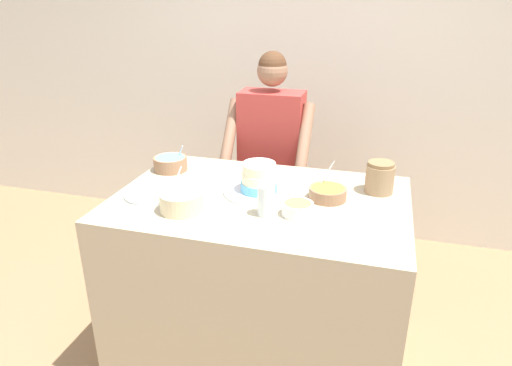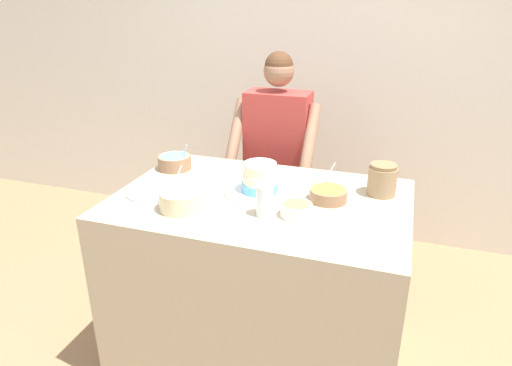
{
  "view_description": "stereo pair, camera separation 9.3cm",
  "coord_description": "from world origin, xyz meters",
  "px_view_note": "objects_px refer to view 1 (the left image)",
  "views": [
    {
      "loc": [
        0.53,
        -1.48,
        1.87
      ],
      "look_at": [
        -0.01,
        0.43,
        1.05
      ],
      "focal_mm": 32.0,
      "sensor_mm": 36.0,
      "label": 1
    },
    {
      "loc": [
        0.62,
        -1.45,
        1.87
      ],
      "look_at": [
        -0.01,
        0.43,
        1.05
      ],
      "focal_mm": 32.0,
      "sensor_mm": 36.0,
      "label": 2
    }
  ],
  "objects_px": {
    "frosting_bowl_yellow": "(298,208)",
    "frosting_bowl_blue": "(170,163)",
    "frosting_bowl_orange": "(328,193)",
    "stoneware_jar": "(380,178)",
    "ceramic_plate": "(150,194)",
    "frosting_bowl_white": "(181,201)",
    "cake": "(259,181)",
    "person_baker": "(271,151)",
    "drinking_glass": "(266,200)"
  },
  "relations": [
    {
      "from": "ceramic_plate",
      "to": "stoneware_jar",
      "type": "bearing_deg",
      "value": 17.88
    },
    {
      "from": "frosting_bowl_blue",
      "to": "drinking_glass",
      "type": "xyz_separation_m",
      "value": [
        0.66,
        -0.4,
        0.03
      ]
    },
    {
      "from": "person_baker",
      "to": "cake",
      "type": "bearing_deg",
      "value": -80.58
    },
    {
      "from": "frosting_bowl_yellow",
      "to": "frosting_bowl_blue",
      "type": "height_order",
      "value": "frosting_bowl_blue"
    },
    {
      "from": "frosting_bowl_blue",
      "to": "person_baker",
      "type": "bearing_deg",
      "value": 51.58
    },
    {
      "from": "frosting_bowl_orange",
      "to": "frosting_bowl_blue",
      "type": "xyz_separation_m",
      "value": [
        -0.9,
        0.15,
        0.01
      ]
    },
    {
      "from": "frosting_bowl_white",
      "to": "ceramic_plate",
      "type": "relative_size",
      "value": 0.78
    },
    {
      "from": "stoneware_jar",
      "to": "frosting_bowl_yellow",
      "type": "bearing_deg",
      "value": -133.01
    },
    {
      "from": "frosting_bowl_yellow",
      "to": "ceramic_plate",
      "type": "bearing_deg",
      "value": 178.76
    },
    {
      "from": "ceramic_plate",
      "to": "cake",
      "type": "bearing_deg",
      "value": 19.62
    },
    {
      "from": "person_baker",
      "to": "drinking_glass",
      "type": "height_order",
      "value": "person_baker"
    },
    {
      "from": "drinking_glass",
      "to": "frosting_bowl_orange",
      "type": "bearing_deg",
      "value": 45.64
    },
    {
      "from": "cake",
      "to": "frosting_bowl_blue",
      "type": "bearing_deg",
      "value": 163.43
    },
    {
      "from": "frosting_bowl_blue",
      "to": "cake",
      "type": "bearing_deg",
      "value": -16.57
    },
    {
      "from": "frosting_bowl_yellow",
      "to": "drinking_glass",
      "type": "xyz_separation_m",
      "value": [
        -0.14,
        -0.04,
        0.04
      ]
    },
    {
      "from": "frosting_bowl_orange",
      "to": "drinking_glass",
      "type": "xyz_separation_m",
      "value": [
        -0.24,
        -0.25,
        0.04
      ]
    },
    {
      "from": "person_baker",
      "to": "frosting_bowl_yellow",
      "type": "height_order",
      "value": "person_baker"
    },
    {
      "from": "cake",
      "to": "ceramic_plate",
      "type": "xyz_separation_m",
      "value": [
        -0.51,
        -0.18,
        -0.06
      ]
    },
    {
      "from": "cake",
      "to": "frosting_bowl_orange",
      "type": "relative_size",
      "value": 1.98
    },
    {
      "from": "frosting_bowl_white",
      "to": "frosting_bowl_yellow",
      "type": "bearing_deg",
      "value": 10.85
    },
    {
      "from": "stoneware_jar",
      "to": "drinking_glass",
      "type": "bearing_deg",
      "value": -139.87
    },
    {
      "from": "frosting_bowl_blue",
      "to": "frosting_bowl_white",
      "type": "bearing_deg",
      "value": -59.12
    },
    {
      "from": "person_baker",
      "to": "cake",
      "type": "distance_m",
      "value": 0.74
    },
    {
      "from": "frosting_bowl_white",
      "to": "frosting_bowl_yellow",
      "type": "relative_size",
      "value": 1.39
    },
    {
      "from": "person_baker",
      "to": "stoneware_jar",
      "type": "height_order",
      "value": "person_baker"
    },
    {
      "from": "frosting_bowl_white",
      "to": "frosting_bowl_yellow",
      "type": "height_order",
      "value": "frosting_bowl_white"
    },
    {
      "from": "cake",
      "to": "stoneware_jar",
      "type": "bearing_deg",
      "value": 16.32
    },
    {
      "from": "frosting_bowl_orange",
      "to": "frosting_bowl_blue",
      "type": "bearing_deg",
      "value": 170.33
    },
    {
      "from": "drinking_glass",
      "to": "stoneware_jar",
      "type": "height_order",
      "value": "stoneware_jar"
    },
    {
      "from": "cake",
      "to": "frosting_bowl_yellow",
      "type": "relative_size",
      "value": 2.53
    },
    {
      "from": "frosting_bowl_orange",
      "to": "ceramic_plate",
      "type": "height_order",
      "value": "frosting_bowl_orange"
    },
    {
      "from": "frosting_bowl_yellow",
      "to": "frosting_bowl_orange",
      "type": "bearing_deg",
      "value": 63.37
    },
    {
      "from": "person_baker",
      "to": "frosting_bowl_white",
      "type": "height_order",
      "value": "person_baker"
    },
    {
      "from": "cake",
      "to": "frosting_bowl_yellow",
      "type": "height_order",
      "value": "cake"
    },
    {
      "from": "drinking_glass",
      "to": "stoneware_jar",
      "type": "distance_m",
      "value": 0.62
    },
    {
      "from": "frosting_bowl_yellow",
      "to": "drinking_glass",
      "type": "distance_m",
      "value": 0.15
    },
    {
      "from": "frosting_bowl_orange",
      "to": "ceramic_plate",
      "type": "bearing_deg",
      "value": -167.06
    },
    {
      "from": "frosting_bowl_blue",
      "to": "stoneware_jar",
      "type": "relative_size",
      "value": 1.18
    },
    {
      "from": "frosting_bowl_orange",
      "to": "drinking_glass",
      "type": "height_order",
      "value": "frosting_bowl_orange"
    },
    {
      "from": "frosting_bowl_white",
      "to": "frosting_bowl_blue",
      "type": "relative_size",
      "value": 1.06
    },
    {
      "from": "stoneware_jar",
      "to": "ceramic_plate",
      "type": "bearing_deg",
      "value": -162.12
    },
    {
      "from": "person_baker",
      "to": "cake",
      "type": "height_order",
      "value": "person_baker"
    },
    {
      "from": "ceramic_plate",
      "to": "stoneware_jar",
      "type": "height_order",
      "value": "stoneware_jar"
    },
    {
      "from": "person_baker",
      "to": "frosting_bowl_white",
      "type": "bearing_deg",
      "value": -99.2
    },
    {
      "from": "cake",
      "to": "frosting_bowl_blue",
      "type": "height_order",
      "value": "cake"
    },
    {
      "from": "drinking_glass",
      "to": "stoneware_jar",
      "type": "xyz_separation_m",
      "value": [
        0.48,
        0.4,
        0.01
      ]
    },
    {
      "from": "frosting_bowl_orange",
      "to": "stoneware_jar",
      "type": "relative_size",
      "value": 1.14
    },
    {
      "from": "frosting_bowl_blue",
      "to": "drinking_glass",
      "type": "distance_m",
      "value": 0.77
    },
    {
      "from": "frosting_bowl_white",
      "to": "drinking_glass",
      "type": "distance_m",
      "value": 0.39
    },
    {
      "from": "frosting_bowl_orange",
      "to": "frosting_bowl_white",
      "type": "bearing_deg",
      "value": -153.62
    }
  ]
}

